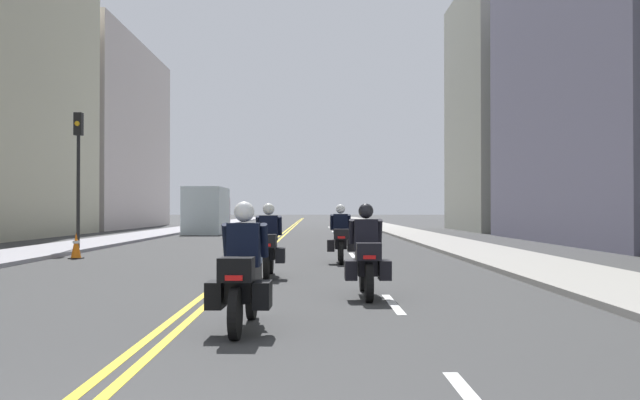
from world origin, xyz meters
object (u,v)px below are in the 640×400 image
object	(u,v)px
motorcycle_1	(366,259)
motorcycle_3	(341,239)
motorcycle_0	(243,277)
parked_truck	(208,213)
traffic_cone_0	(76,246)
traffic_light_near	(78,156)
motorcycle_2	(268,247)

from	to	relation	value
motorcycle_1	motorcycle_3	world-z (taller)	motorcycle_3
motorcycle_0	parked_truck	xyz separation A→B (m)	(-5.64, 35.42, 0.61)
traffic_cone_0	parked_truck	world-z (taller)	parked_truck
traffic_light_near	parked_truck	size ratio (longest dim) A/B	0.75
motorcycle_1	traffic_cone_0	world-z (taller)	motorcycle_1
motorcycle_0	traffic_light_near	xyz separation A→B (m)	(-7.44, 16.56, 2.72)
motorcycle_2	traffic_cone_0	world-z (taller)	motorcycle_2
motorcycle_3	parked_truck	world-z (taller)	parked_truck
motorcycle_1	parked_truck	size ratio (longest dim) A/B	0.34
traffic_cone_0	motorcycle_0	bearing A→B (deg)	-63.95
motorcycle_2	traffic_cone_0	distance (m)	8.61
motorcycle_3	traffic_cone_0	xyz separation A→B (m)	(-7.93, 1.72, -0.27)
motorcycle_0	motorcycle_2	bearing A→B (deg)	93.05
traffic_cone_0	motorcycle_2	bearing A→B (deg)	-44.08
motorcycle_2	motorcycle_3	xyz separation A→B (m)	(1.75, 4.27, -0.00)
traffic_cone_0	traffic_light_near	world-z (taller)	traffic_light_near
motorcycle_0	traffic_cone_0	bearing A→B (deg)	118.09
motorcycle_1	motorcycle_3	xyz separation A→B (m)	(-0.15, 7.84, 0.01)
motorcycle_0	motorcycle_2	size ratio (longest dim) A/B	1.00
motorcycle_1	motorcycle_3	distance (m)	7.84
motorcycle_3	parked_truck	size ratio (longest dim) A/B	0.34
motorcycle_0	motorcycle_1	distance (m)	3.79
motorcycle_0	traffic_light_near	size ratio (longest dim) A/B	0.44
motorcycle_1	parked_truck	world-z (taller)	parked_truck
traffic_light_near	motorcycle_2	bearing A→B (deg)	-52.81
motorcycle_2	parked_truck	bearing A→B (deg)	100.94
parked_truck	traffic_cone_0	bearing A→B (deg)	-91.68
motorcycle_0	motorcycle_3	world-z (taller)	motorcycle_3
motorcycle_0	motorcycle_3	bearing A→B (deg)	83.76
motorcycle_0	motorcycle_3	xyz separation A→B (m)	(1.63, 11.18, 0.01)
motorcycle_1	motorcycle_0	bearing A→B (deg)	-117.57
motorcycle_3	motorcycle_1	bearing A→B (deg)	-88.37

